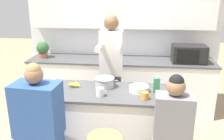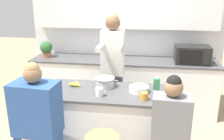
# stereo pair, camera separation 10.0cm
# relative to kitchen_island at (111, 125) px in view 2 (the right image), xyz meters

# --- Properties ---
(wall_back) EXTENTS (3.49, 0.22, 2.70)m
(wall_back) POSITION_rel_kitchen_island_xyz_m (0.00, 1.75, 1.07)
(wall_back) COLOR white
(wall_back) RESTS_ON ground_plane
(back_counter) EXTENTS (3.24, 0.66, 0.94)m
(back_counter) POSITION_rel_kitchen_island_xyz_m (0.00, 1.44, -0.00)
(back_counter) COLOR white
(back_counter) RESTS_ON ground_plane
(kitchen_island) EXTENTS (1.61, 0.69, 0.93)m
(kitchen_island) POSITION_rel_kitchen_island_xyz_m (0.00, 0.00, 0.00)
(kitchen_island) COLOR black
(kitchen_island) RESTS_ON ground_plane
(person_cooking) EXTENTS (0.33, 0.57, 1.81)m
(person_cooking) POSITION_rel_kitchen_island_xyz_m (-0.08, 0.64, 0.46)
(person_cooking) COLOR #383842
(person_cooking) RESTS_ON ground_plane
(person_wrapped_blanket) EXTENTS (0.49, 0.32, 1.45)m
(person_wrapped_blanket) POSITION_rel_kitchen_island_xyz_m (-0.67, -0.63, 0.21)
(person_wrapped_blanket) COLOR #2D5193
(person_wrapped_blanket) RESTS_ON ground_plane
(cooking_pot) EXTENTS (0.33, 0.25, 0.12)m
(cooking_pot) POSITION_rel_kitchen_island_xyz_m (-0.10, 0.14, 0.52)
(cooking_pot) COLOR #B7BABC
(cooking_pot) RESTS_ON kitchen_island
(fruit_bowl) EXTENTS (0.23, 0.23, 0.07)m
(fruit_bowl) POSITION_rel_kitchen_island_xyz_m (0.33, 0.03, 0.50)
(fruit_bowl) COLOR white
(fruit_bowl) RESTS_ON kitchen_island
(coffee_cup_near) EXTENTS (0.12, 0.08, 0.09)m
(coffee_cup_near) POSITION_rel_kitchen_island_xyz_m (0.40, -0.19, 0.50)
(coffee_cup_near) COLOR orange
(coffee_cup_near) RESTS_ON kitchen_island
(coffee_cup_far) EXTENTS (0.12, 0.09, 0.10)m
(coffee_cup_far) POSITION_rel_kitchen_island_xyz_m (-0.11, -0.15, 0.51)
(coffee_cup_far) COLOR white
(coffee_cup_far) RESTS_ON kitchen_island
(banana_bunch) EXTENTS (0.18, 0.13, 0.06)m
(banana_bunch) POSITION_rel_kitchen_island_xyz_m (-0.48, 0.11, 0.49)
(banana_bunch) COLOR yellow
(banana_bunch) RESTS_ON kitchen_island
(juice_carton) EXTENTS (0.07, 0.07, 0.20)m
(juice_carton) POSITION_rel_kitchen_island_xyz_m (0.54, 0.04, 0.55)
(juice_carton) COLOR #38844C
(juice_carton) RESTS_ON kitchen_island
(microwave) EXTENTS (0.56, 0.36, 0.29)m
(microwave) POSITION_rel_kitchen_island_xyz_m (1.15, 1.39, 0.61)
(microwave) COLOR black
(microwave) RESTS_ON back_counter
(potted_plant) EXTENTS (0.22, 0.22, 0.29)m
(potted_plant) POSITION_rel_kitchen_island_xyz_m (-1.41, 1.44, 0.62)
(potted_plant) COLOR #A86042
(potted_plant) RESTS_ON back_counter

